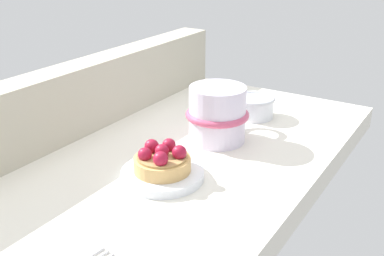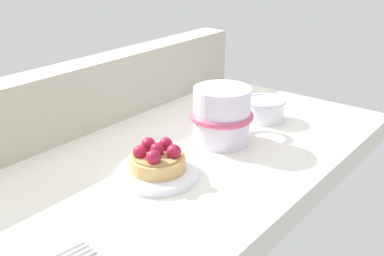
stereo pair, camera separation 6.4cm
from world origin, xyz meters
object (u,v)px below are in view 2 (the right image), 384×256
at_px(sugar_bowl, 265,109).
at_px(dessert_plate, 158,173).
at_px(coffee_mug, 222,115).
at_px(raspberry_tart, 157,159).

bearing_deg(sugar_bowl, dessert_plate, 178.86).
bearing_deg(coffee_mug, dessert_plate, -179.88).
distance_m(raspberry_tart, coffee_mug, 0.15).
height_order(dessert_plate, sugar_bowl, sugar_bowl).
xyz_separation_m(dessert_plate, coffee_mug, (0.14, 0.00, 0.04)).
xyz_separation_m(raspberry_tart, sugar_bowl, (0.26, -0.01, -0.01)).
height_order(dessert_plate, raspberry_tart, raspberry_tart).
bearing_deg(raspberry_tart, dessert_plate, -13.25).
bearing_deg(sugar_bowl, raspberry_tart, 178.85).
distance_m(dessert_plate, sugar_bowl, 0.26).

